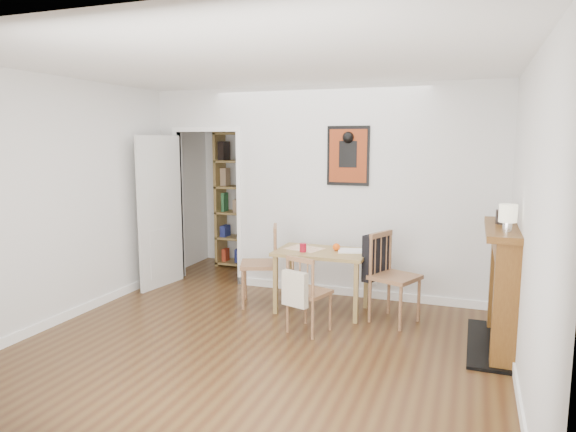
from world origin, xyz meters
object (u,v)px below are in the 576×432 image
at_px(bookshelf, 245,200).
at_px(mantel_lamp, 508,215).
at_px(ceramic_jar_a, 502,217).
at_px(dining_table, 322,258).
at_px(orange_fruit, 336,247).
at_px(chair_left, 260,265).
at_px(ceramic_jar_b, 507,217).
at_px(chair_front, 308,293).
at_px(notebook, 352,251).
at_px(fireplace, 504,284).
at_px(red_glass, 303,248).
at_px(chair_right, 393,276).

height_order(bookshelf, mantel_lamp, bookshelf).
bearing_deg(ceramic_jar_a, dining_table, 170.46).
bearing_deg(dining_table, orange_fruit, 21.66).
relative_size(chair_left, ceramic_jar_b, 9.04).
relative_size(chair_front, ceramic_jar_b, 7.60).
bearing_deg(notebook, bookshelf, 142.97).
bearing_deg(dining_table, mantel_lamp, -21.82).
xyz_separation_m(fireplace, notebook, (-1.56, 0.51, 0.09)).
distance_m(orange_fruit, notebook, 0.18).
relative_size(red_glass, ceramic_jar_a, 0.73).
distance_m(chair_right, notebook, 0.55).
xyz_separation_m(red_glass, ceramic_jar_a, (2.02, -0.18, 0.48)).
relative_size(dining_table, fireplace, 0.82).
xyz_separation_m(chair_front, ceramic_jar_a, (1.78, 0.37, 0.82)).
relative_size(dining_table, ceramic_jar_a, 7.69).
bearing_deg(dining_table, fireplace, -12.78).
xyz_separation_m(chair_left, chair_right, (1.57, -0.04, 0.02)).
distance_m(chair_left, chair_right, 1.57).
distance_m(chair_left, notebook, 1.11).
distance_m(chair_right, fireplace, 1.13).
xyz_separation_m(chair_right, ceramic_jar_a, (1.02, -0.23, 0.73)).
bearing_deg(mantel_lamp, ceramic_jar_b, 86.89).
bearing_deg(mantel_lamp, ceramic_jar_a, 93.36).
bearing_deg(bookshelf, chair_right, -33.98).
bearing_deg(chair_front, fireplace, 7.70).
height_order(mantel_lamp, ceramic_jar_b, mantel_lamp).
xyz_separation_m(chair_left, notebook, (1.08, 0.12, 0.23)).
height_order(bookshelf, red_glass, bookshelf).
relative_size(fireplace, orange_fruit, 14.87).
distance_m(chair_left, ceramic_jar_b, 2.75).
height_order(orange_fruit, ceramic_jar_b, ceramic_jar_b).
bearing_deg(notebook, red_glass, -157.69).
bearing_deg(red_glass, ceramic_jar_b, -0.93).
bearing_deg(ceramic_jar_a, ceramic_jar_b, 68.72).
bearing_deg(ceramic_jar_a, mantel_lamp, -86.64).
height_order(dining_table, ceramic_jar_a, ceramic_jar_a).
xyz_separation_m(bookshelf, mantel_lamp, (3.57, -2.37, 0.28)).
height_order(chair_right, chair_front, chair_right).
relative_size(chair_left, chair_front, 1.19).
distance_m(bookshelf, orange_fruit, 2.44).
relative_size(fireplace, notebook, 3.95).
relative_size(notebook, ceramic_jar_b, 2.98).
relative_size(chair_right, orange_fruit, 11.50).
distance_m(chair_front, ceramic_jar_a, 1.99).
height_order(chair_front, fireplace, fireplace).
height_order(bookshelf, notebook, bookshelf).
relative_size(dining_table, notebook, 3.25).
bearing_deg(mantel_lamp, fireplace, 86.01).
distance_m(chair_right, red_glass, 1.03).
height_order(fireplace, mantel_lamp, mantel_lamp).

